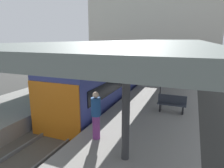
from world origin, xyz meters
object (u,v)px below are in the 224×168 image
Objects in this scene: platform_sign at (161,71)px; passenger_near_bench at (96,115)px; platform_bench at (172,103)px; commuter_train at (114,78)px.

passenger_near_bench is (-1.33, -6.59, -0.68)m from platform_sign.
platform_bench is 0.63× the size of platform_sign.
platform_sign is 1.23× the size of passenger_near_bench.
commuter_train reaches higher than platform_bench.
commuter_train is at bearing 107.09° from passenger_near_bench.
platform_sign reaches higher than platform_bench.
passenger_near_bench is (2.40, -7.81, 0.21)m from commuter_train.
commuter_train is 10.31× the size of platform_bench.
passenger_near_bench is (-2.31, -3.90, 0.48)m from platform_bench.
platform_bench is at bearing 59.34° from passenger_near_bench.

